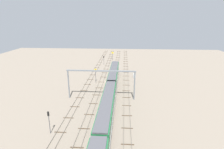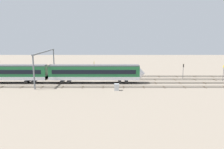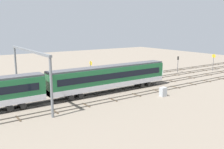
{
  "view_description": "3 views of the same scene",
  "coord_description": "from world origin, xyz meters",
  "px_view_note": "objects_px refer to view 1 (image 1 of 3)",
  "views": [
    {
      "loc": [
        -60.5,
        -5.74,
        21.9
      ],
      "look_at": [
        3.25,
        -1.44,
        1.93
      ],
      "focal_mm": 28.88,
      "sensor_mm": 36.0,
      "label": 1
    },
    {
      "loc": [
        4.77,
        -60.5,
        13.45
      ],
      "look_at": [
        4.58,
        -2.17,
        2.35
      ],
      "focal_mm": 35.54,
      "sensor_mm": 36.0,
      "label": 2
    },
    {
      "loc": [
        -25.11,
        -39.27,
        11.98
      ],
      "look_at": [
        0.87,
        -1.49,
        3.09
      ],
      "focal_mm": 39.71,
      "sensor_mm": 36.0,
      "label": 3
    }
  ],
  "objects_px": {
    "overhead_gantry": "(101,77)",
    "speed_sign_mid_trackside": "(96,74)",
    "train": "(107,108)",
    "speed_sign_near_foreground": "(113,55)",
    "signal_light_trackside_approach": "(104,59)",
    "relay_cabinet": "(134,76)",
    "signal_light_trackside_departure": "(49,119)"
  },
  "relations": [
    {
      "from": "speed_sign_near_foreground",
      "to": "speed_sign_mid_trackside",
      "type": "bearing_deg",
      "value": 174.25
    },
    {
      "from": "train",
      "to": "speed_sign_mid_trackside",
      "type": "distance_m",
      "value": 24.49
    },
    {
      "from": "speed_sign_mid_trackside",
      "to": "signal_light_trackside_approach",
      "type": "xyz_separation_m",
      "value": [
        26.4,
        0.04,
        -0.51
      ]
    },
    {
      "from": "signal_light_trackside_approach",
      "to": "signal_light_trackside_departure",
      "type": "relative_size",
      "value": 0.89
    },
    {
      "from": "speed_sign_mid_trackside",
      "to": "train",
      "type": "bearing_deg",
      "value": -164.96
    },
    {
      "from": "speed_sign_near_foreground",
      "to": "signal_light_trackside_departure",
      "type": "xyz_separation_m",
      "value": [
        -66.66,
        8.11,
        0.06
      ]
    },
    {
      "from": "overhead_gantry",
      "to": "speed_sign_near_foreground",
      "type": "xyz_separation_m",
      "value": [
        49.8,
        -0.01,
        -3.31
      ]
    },
    {
      "from": "signal_light_trackside_departure",
      "to": "signal_light_trackside_approach",
      "type": "bearing_deg",
      "value": -4.44
    },
    {
      "from": "speed_sign_mid_trackside",
      "to": "signal_light_trackside_approach",
      "type": "relative_size",
      "value": 1.2
    },
    {
      "from": "train",
      "to": "signal_light_trackside_approach",
      "type": "relative_size",
      "value": 17.56
    },
    {
      "from": "speed_sign_near_foreground",
      "to": "signal_light_trackside_departure",
      "type": "height_order",
      "value": "signal_light_trackside_departure"
    },
    {
      "from": "signal_light_trackside_approach",
      "to": "signal_light_trackside_departure",
      "type": "height_order",
      "value": "signal_light_trackside_departure"
    },
    {
      "from": "speed_sign_mid_trackside",
      "to": "signal_light_trackside_approach",
      "type": "distance_m",
      "value": 26.41
    },
    {
      "from": "train",
      "to": "signal_light_trackside_departure",
      "type": "xyz_separation_m",
      "value": [
        -6.49,
        10.79,
        0.49
      ]
    },
    {
      "from": "train",
      "to": "speed_sign_near_foreground",
      "type": "distance_m",
      "value": 60.23
    },
    {
      "from": "overhead_gantry",
      "to": "speed_sign_mid_trackside",
      "type": "xyz_separation_m",
      "value": [
        13.28,
        3.67,
        -3.07
      ]
    },
    {
      "from": "signal_light_trackside_departure",
      "to": "relay_cabinet",
      "type": "xyz_separation_m",
      "value": [
        36.54,
        -18.47,
        -2.35
      ]
    },
    {
      "from": "speed_sign_mid_trackside",
      "to": "signal_light_trackside_approach",
      "type": "bearing_deg",
      "value": 0.09
    },
    {
      "from": "overhead_gantry",
      "to": "speed_sign_mid_trackside",
      "type": "relative_size",
      "value": 3.71
    },
    {
      "from": "speed_sign_mid_trackside",
      "to": "relay_cabinet",
      "type": "bearing_deg",
      "value": -65.5
    },
    {
      "from": "train",
      "to": "relay_cabinet",
      "type": "xyz_separation_m",
      "value": [
        30.04,
        -7.68,
        -1.86
      ]
    },
    {
      "from": "speed_sign_near_foreground",
      "to": "signal_light_trackside_departure",
      "type": "distance_m",
      "value": 67.15
    },
    {
      "from": "overhead_gantry",
      "to": "relay_cabinet",
      "type": "bearing_deg",
      "value": -27.79
    },
    {
      "from": "train",
      "to": "speed_sign_near_foreground",
      "type": "bearing_deg",
      "value": 2.55
    },
    {
      "from": "overhead_gantry",
      "to": "speed_sign_near_foreground",
      "type": "relative_size",
      "value": 4.15
    },
    {
      "from": "train",
      "to": "speed_sign_near_foreground",
      "type": "height_order",
      "value": "train"
    },
    {
      "from": "speed_sign_near_foreground",
      "to": "speed_sign_mid_trackside",
      "type": "height_order",
      "value": "speed_sign_mid_trackside"
    },
    {
      "from": "signal_light_trackside_approach",
      "to": "speed_sign_near_foreground",
      "type": "bearing_deg",
      "value": -20.17
    },
    {
      "from": "overhead_gantry",
      "to": "speed_sign_near_foreground",
      "type": "height_order",
      "value": "overhead_gantry"
    },
    {
      "from": "train",
      "to": "speed_sign_mid_trackside",
      "type": "relative_size",
      "value": 14.64
    },
    {
      "from": "train",
      "to": "speed_sign_near_foreground",
      "type": "xyz_separation_m",
      "value": [
        60.17,
        2.68,
        0.43
      ]
    },
    {
      "from": "train",
      "to": "relay_cabinet",
      "type": "height_order",
      "value": "train"
    }
  ]
}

